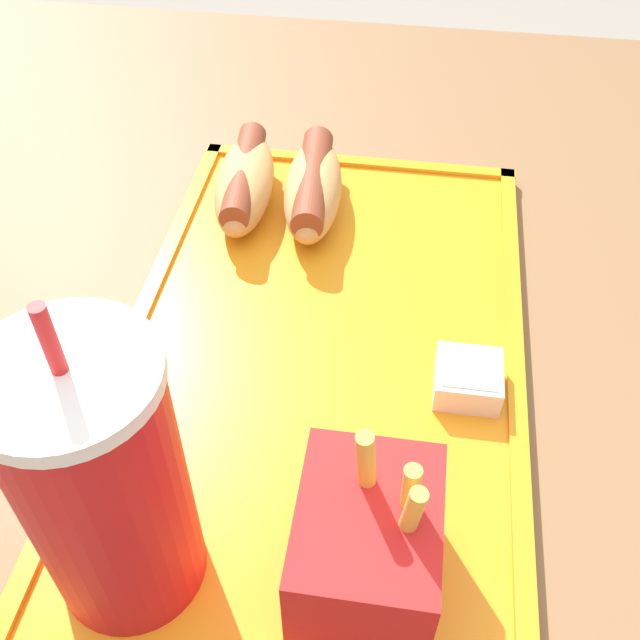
{
  "coord_description": "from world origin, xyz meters",
  "views": [
    {
      "loc": [
        -0.3,
        -0.05,
        1.11
      ],
      "look_at": [
        0.04,
        0.0,
        0.75
      ],
      "focal_mm": 42.0,
      "sensor_mm": 36.0,
      "label": 1
    }
  ],
  "objects_px": {
    "hot_dog_near": "(313,187)",
    "fries_carton": "(367,546)",
    "sauce_cup_mayo": "(468,378)",
    "soda_cup": "(104,483)",
    "hot_dog_far": "(245,181)"
  },
  "relations": [
    {
      "from": "soda_cup",
      "to": "hot_dog_near",
      "type": "xyz_separation_m",
      "value": [
        0.33,
        -0.05,
        -0.06
      ]
    },
    {
      "from": "hot_dog_far",
      "to": "sauce_cup_mayo",
      "type": "height_order",
      "value": "hot_dog_far"
    },
    {
      "from": "hot_dog_far",
      "to": "fries_carton",
      "type": "distance_m",
      "value": 0.35
    },
    {
      "from": "fries_carton",
      "to": "sauce_cup_mayo",
      "type": "height_order",
      "value": "fries_carton"
    },
    {
      "from": "hot_dog_far",
      "to": "sauce_cup_mayo",
      "type": "distance_m",
      "value": 0.26
    },
    {
      "from": "soda_cup",
      "to": "hot_dog_near",
      "type": "height_order",
      "value": "soda_cup"
    },
    {
      "from": "fries_carton",
      "to": "sauce_cup_mayo",
      "type": "distance_m",
      "value": 0.15
    },
    {
      "from": "hot_dog_near",
      "to": "fries_carton",
      "type": "xyz_separation_m",
      "value": [
        -0.32,
        -0.08,
        0.01
      ]
    },
    {
      "from": "fries_carton",
      "to": "hot_dog_far",
      "type": "bearing_deg",
      "value": 23.09
    },
    {
      "from": "hot_dog_near",
      "to": "sauce_cup_mayo",
      "type": "relative_size",
      "value": 3.16
    },
    {
      "from": "soda_cup",
      "to": "fries_carton",
      "type": "height_order",
      "value": "soda_cup"
    },
    {
      "from": "soda_cup",
      "to": "hot_dog_near",
      "type": "relative_size",
      "value": 1.48
    },
    {
      "from": "sauce_cup_mayo",
      "to": "hot_dog_near",
      "type": "bearing_deg",
      "value": 36.43
    },
    {
      "from": "hot_dog_far",
      "to": "soda_cup",
      "type": "bearing_deg",
      "value": -178.26
    },
    {
      "from": "hot_dog_near",
      "to": "fries_carton",
      "type": "distance_m",
      "value": 0.33
    }
  ]
}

